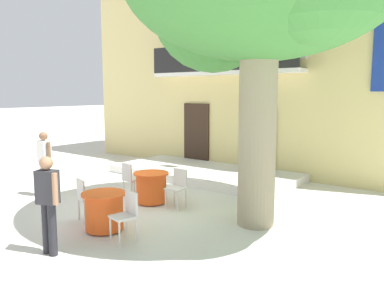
% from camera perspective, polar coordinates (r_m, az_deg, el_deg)
% --- Properties ---
extents(ground_plane, '(120.00, 120.00, 0.00)m').
position_cam_1_polar(ground_plane, '(9.45, -8.23, -9.05)').
color(ground_plane, silver).
extents(building_facade, '(13.00, 5.09, 7.50)m').
position_cam_1_polar(building_facade, '(15.11, 9.43, 11.49)').
color(building_facade, '#DBC67F').
rests_on(building_facade, ground).
extents(entrance_step_platform, '(5.99, 2.74, 0.25)m').
position_cam_1_polar(entrance_step_platform, '(12.50, 1.74, -4.28)').
color(entrance_step_platform, silver).
rests_on(entrance_step_platform, ground).
extents(cafe_table_near_tree, '(0.86, 0.86, 0.76)m').
position_cam_1_polar(cafe_table_near_tree, '(9.57, -6.02, -6.37)').
color(cafe_table_near_tree, '#EA561E').
rests_on(cafe_table_near_tree, ground).
extents(cafe_chair_near_tree_0, '(0.45, 0.45, 0.91)m').
position_cam_1_polar(cafe_chair_near_tree_0, '(10.08, -9.08, -4.91)').
color(cafe_chair_near_tree_0, silver).
rests_on(cafe_chair_near_tree_0, ground).
extents(cafe_chair_near_tree_1, '(0.42, 0.42, 0.91)m').
position_cam_1_polar(cafe_chair_near_tree_1, '(9.14, -2.13, -6.11)').
color(cafe_chair_near_tree_1, silver).
rests_on(cafe_chair_near_tree_1, ground).
extents(cafe_table_middle, '(0.86, 0.86, 0.76)m').
position_cam_1_polar(cafe_table_middle, '(7.87, -12.82, -9.62)').
color(cafe_table_middle, '#EA561E').
rests_on(cafe_table_middle, ground).
extents(cafe_chair_middle_0, '(0.49, 0.49, 0.91)m').
position_cam_1_polar(cafe_chair_middle_0, '(8.47, -15.40, -7.50)').
color(cafe_chair_middle_0, silver).
rests_on(cafe_chair_middle_0, ground).
extents(cafe_chair_middle_1, '(0.48, 0.48, 0.91)m').
position_cam_1_polar(cafe_chair_middle_1, '(7.23, -9.62, -9.95)').
color(cafe_chair_middle_1, silver).
rests_on(cafe_chair_middle_1, ground).
extents(pedestrian_near_entrance, '(0.53, 0.22, 1.69)m').
position_cam_1_polar(pedestrian_near_entrance, '(10.73, -20.93, -2.22)').
color(pedestrian_near_entrance, silver).
rests_on(pedestrian_near_entrance, ground).
extents(pedestrian_mid_plaza, '(0.53, 0.34, 1.67)m').
position_cam_1_polar(pedestrian_mid_plaza, '(6.87, -20.48, -7.69)').
color(pedestrian_mid_plaza, '#232328').
rests_on(pedestrian_mid_plaza, ground).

